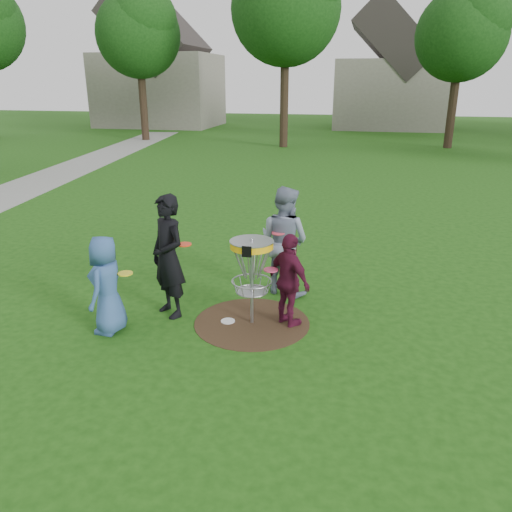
% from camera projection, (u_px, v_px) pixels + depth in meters
% --- Properties ---
extents(ground, '(100.00, 100.00, 0.00)m').
position_uv_depth(ground, '(252.00, 323.00, 7.78)').
color(ground, '#19470F').
rests_on(ground, ground).
extents(dirt_patch, '(1.80, 1.80, 0.01)m').
position_uv_depth(dirt_patch, '(252.00, 322.00, 7.78)').
color(dirt_patch, '#47331E').
rests_on(dirt_patch, ground).
extents(concrete_path, '(7.75, 39.92, 0.02)m').
position_uv_depth(concrete_path, '(19.00, 190.00, 17.14)').
color(concrete_path, '#9E9E99').
rests_on(concrete_path, ground).
extents(player_blue, '(0.47, 0.73, 1.49)m').
position_uv_depth(player_blue, '(107.00, 285.00, 7.29)').
color(player_blue, '#33578E').
rests_on(player_blue, ground).
extents(player_black, '(0.85, 0.81, 1.96)m').
position_uv_depth(player_black, '(168.00, 257.00, 7.75)').
color(player_black, black).
rests_on(player_black, ground).
extents(player_grey, '(1.14, 1.04, 1.90)m').
position_uv_depth(player_grey, '(284.00, 241.00, 8.61)').
color(player_grey, gray).
rests_on(player_grey, ground).
extents(player_maroon, '(0.88, 0.83, 1.46)m').
position_uv_depth(player_maroon, '(289.00, 281.00, 7.49)').
color(player_maroon, '#53132C').
rests_on(player_maroon, ground).
extents(disc_on_grass, '(0.22, 0.22, 0.02)m').
position_uv_depth(disc_on_grass, '(228.00, 321.00, 7.80)').
color(disc_on_grass, white).
rests_on(disc_on_grass, ground).
extents(disc_golf_basket, '(0.66, 0.67, 1.38)m').
position_uv_depth(disc_golf_basket, '(252.00, 261.00, 7.44)').
color(disc_golf_basket, '#9EA0A5').
rests_on(disc_golf_basket, ground).
extents(held_discs, '(2.26, 1.86, 0.33)m').
position_uv_depth(held_discs, '(217.00, 254.00, 7.66)').
color(held_discs, yellow).
rests_on(held_discs, ground).
extents(tree_row, '(51.20, 17.42, 9.90)m').
position_uv_depth(tree_row, '(352.00, 23.00, 24.66)').
color(tree_row, '#38281C').
rests_on(tree_row, ground).
extents(house_row, '(44.50, 10.65, 11.62)m').
position_uv_depth(house_row, '(417.00, 71.00, 35.91)').
color(house_row, gray).
rests_on(house_row, ground).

